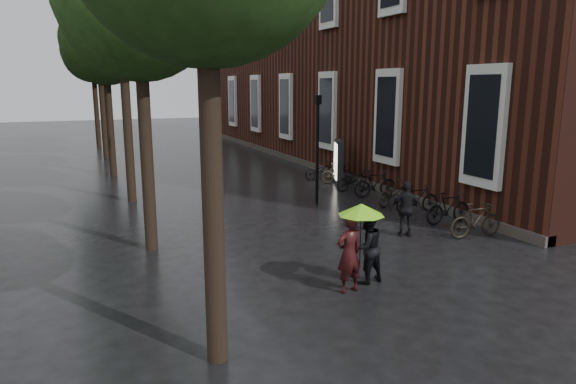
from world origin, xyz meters
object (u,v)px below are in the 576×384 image
pedestrian_walking (406,209)px  ad_lightbox (338,162)px  person_black (367,247)px  parked_bicycles (384,189)px  person_burgundy (349,254)px  lamp_post (317,139)px

pedestrian_walking → ad_lightbox: bearing=-80.9°
person_black → parked_bicycles: size_ratio=0.15×
pedestrian_walking → person_burgundy: bearing=63.1°
person_black → ad_lightbox: (4.89, 10.21, 0.15)m
person_burgundy → pedestrian_walking: bearing=-149.7°
parked_bicycles → person_black: bearing=-126.2°
person_burgundy → lamp_post: bearing=-120.6°
ad_lightbox → lamp_post: lamp_post is taller
person_black → ad_lightbox: 11.33m
pedestrian_walking → lamp_post: bearing=-59.4°
person_black → parked_bicycles: (4.78, 6.52, -0.32)m
person_burgundy → person_black: size_ratio=1.05×
person_burgundy → person_black: (0.62, 0.31, -0.04)m
person_black → pedestrian_walking: 3.83m
parked_bicycles → lamp_post: bearing=166.2°
ad_lightbox → lamp_post: bearing=-107.7°
person_black → parked_bicycles: person_black is taller
lamp_post → person_burgundy: bearing=-111.7°
ad_lightbox → lamp_post: 4.25m
ad_lightbox → person_black: bearing=-93.7°
person_burgundy → ad_lightbox: size_ratio=0.88×
person_burgundy → lamp_post: (2.95, 7.43, 1.51)m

